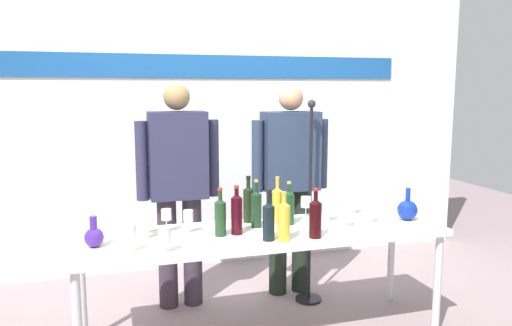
% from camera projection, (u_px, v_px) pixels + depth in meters
% --- Properties ---
extents(back_wall, '(5.10, 0.11, 3.00)m').
position_uv_depth(back_wall, '(211.00, 101.00, 4.52)').
color(back_wall, silver).
rests_on(back_wall, ground).
extents(display_table, '(2.35, 0.66, 0.72)m').
position_uv_depth(display_table, '(263.00, 240.00, 3.19)').
color(display_table, white).
rests_on(display_table, ground).
extents(decanter_blue_left, '(0.11, 0.11, 0.18)m').
position_uv_depth(decanter_blue_left, '(94.00, 236.00, 2.86)').
color(decanter_blue_left, '#43238C').
rests_on(decanter_blue_left, display_table).
extents(decanter_blue_right, '(0.14, 0.14, 0.22)m').
position_uv_depth(decanter_blue_right, '(407.00, 210.00, 3.44)').
color(decanter_blue_right, navy).
rests_on(decanter_blue_right, display_table).
extents(presenter_left, '(0.60, 0.22, 1.65)m').
position_uv_depth(presenter_left, '(179.00, 182.00, 3.66)').
color(presenter_left, '#372B38').
rests_on(presenter_left, ground).
extents(presenter_right, '(0.62, 0.22, 1.64)m').
position_uv_depth(presenter_right, '(290.00, 176.00, 3.91)').
color(presenter_right, black).
rests_on(presenter_right, ground).
extents(wine_bottle_0, '(0.08, 0.08, 0.31)m').
position_uv_depth(wine_bottle_0, '(315.00, 217.00, 3.03)').
color(wine_bottle_0, black).
rests_on(wine_bottle_0, display_table).
extents(wine_bottle_1, '(0.07, 0.07, 0.29)m').
position_uv_depth(wine_bottle_1, '(289.00, 206.00, 3.33)').
color(wine_bottle_1, '#143D1A').
rests_on(wine_bottle_1, display_table).
extents(wine_bottle_2, '(0.07, 0.07, 0.31)m').
position_uv_depth(wine_bottle_2, '(237.00, 213.00, 3.10)').
color(wine_bottle_2, '#320610').
rests_on(wine_bottle_2, display_table).
extents(wine_bottle_3, '(0.07, 0.07, 0.31)m').
position_uv_depth(wine_bottle_3, '(256.00, 208.00, 3.26)').
color(wine_bottle_3, '#17301C').
rests_on(wine_bottle_3, display_table).
extents(wine_bottle_4, '(0.07, 0.07, 0.30)m').
position_uv_depth(wine_bottle_4, '(284.00, 220.00, 2.96)').
color(wine_bottle_4, gold).
rests_on(wine_bottle_4, display_table).
extents(wine_bottle_5, '(0.07, 0.07, 0.31)m').
position_uv_depth(wine_bottle_5, '(269.00, 220.00, 2.97)').
color(wine_bottle_5, black).
rests_on(wine_bottle_5, display_table).
extents(wine_bottle_6, '(0.07, 0.07, 0.32)m').
position_uv_depth(wine_bottle_6, '(248.00, 203.00, 3.38)').
color(wine_bottle_6, black).
rests_on(wine_bottle_6, display_table).
extents(wine_bottle_7, '(0.07, 0.07, 0.30)m').
position_uv_depth(wine_bottle_7, '(220.00, 216.00, 3.07)').
color(wine_bottle_7, '#1B361D').
rests_on(wine_bottle_7, display_table).
extents(wine_bottle_8, '(0.07, 0.07, 0.31)m').
position_uv_depth(wine_bottle_8, '(277.00, 203.00, 3.38)').
color(wine_bottle_8, gold).
rests_on(wine_bottle_8, display_table).
extents(wine_glass_left_0, '(0.06, 0.06, 0.15)m').
position_uv_depth(wine_glass_left_0, '(166.00, 215.00, 3.15)').
color(wine_glass_left_0, white).
rests_on(wine_glass_left_0, display_table).
extents(wine_glass_left_1, '(0.06, 0.06, 0.16)m').
position_uv_depth(wine_glass_left_1, '(144.00, 221.00, 3.00)').
color(wine_glass_left_1, white).
rests_on(wine_glass_left_1, display_table).
extents(wine_glass_left_2, '(0.07, 0.07, 0.15)m').
position_uv_depth(wine_glass_left_2, '(165.00, 235.00, 2.75)').
color(wine_glass_left_2, white).
rests_on(wine_glass_left_2, display_table).
extents(wine_glass_left_3, '(0.06, 0.06, 0.15)m').
position_uv_depth(wine_glass_left_3, '(188.00, 217.00, 3.13)').
color(wine_glass_left_3, white).
rests_on(wine_glass_left_3, display_table).
extents(wine_glass_left_4, '(0.07, 0.07, 0.14)m').
position_uv_depth(wine_glass_left_4, '(147.00, 218.00, 3.11)').
color(wine_glass_left_4, white).
rests_on(wine_glass_left_4, display_table).
extents(wine_glass_left_5, '(0.07, 0.07, 0.16)m').
position_uv_depth(wine_glass_left_5, '(130.00, 232.00, 2.76)').
color(wine_glass_left_5, white).
rests_on(wine_glass_left_5, display_table).
extents(wine_glass_right_0, '(0.06, 0.06, 0.16)m').
position_uv_depth(wine_glass_right_0, '(354.00, 199.00, 3.59)').
color(wine_glass_right_0, white).
rests_on(wine_glass_right_0, display_table).
extents(wine_glass_right_1, '(0.07, 0.07, 0.14)m').
position_uv_depth(wine_glass_right_1, '(347.00, 212.00, 3.26)').
color(wine_glass_right_1, white).
rests_on(wine_glass_right_1, display_table).
extents(wine_glass_right_2, '(0.07, 0.07, 0.17)m').
position_uv_depth(wine_glass_right_2, '(328.00, 204.00, 3.39)').
color(wine_glass_right_2, white).
rests_on(wine_glass_right_2, display_table).
extents(wine_glass_right_3, '(0.06, 0.06, 0.16)m').
position_uv_depth(wine_glass_right_3, '(371.00, 207.00, 3.35)').
color(wine_glass_right_3, white).
rests_on(wine_glass_right_3, display_table).
extents(wine_glass_right_4, '(0.07, 0.07, 0.14)m').
position_uv_depth(wine_glass_right_4, '(306.00, 202.00, 3.53)').
color(wine_glass_right_4, white).
rests_on(wine_glass_right_4, display_table).
extents(microphone_stand, '(0.20, 0.20, 1.54)m').
position_uv_depth(microphone_stand, '(310.00, 236.00, 3.80)').
color(microphone_stand, black).
rests_on(microphone_stand, ground).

